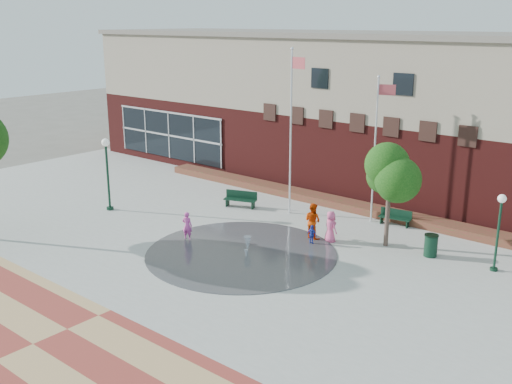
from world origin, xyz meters
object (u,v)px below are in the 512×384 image
Objects in this scene: flagpole_right at (376,142)px; bench_left at (240,202)px; flagpole_left at (292,124)px; trash_can at (431,245)px; child_splash at (187,226)px.

flagpole_right is 3.95× the size of bench_left.
flagpole_left is at bearing -2.23° from bench_left.
flagpole_left is 8.61× the size of trash_can.
child_splash is at bearing -91.29° from flagpole_left.
flagpole_left is at bearing -120.44° from child_splash.
flagpole_right is 6.13m from trash_can.
child_splash is (1.40, -5.32, 0.38)m from bench_left.
flagpole_left is at bearing 173.64° from trash_can.
flagpole_right is (3.99, 1.59, -0.68)m from flagpole_left.
flagpole_left reaches higher than flagpole_right.
bench_left is at bearing -151.06° from flagpole_left.
trash_can is (10.99, -0.03, 0.22)m from bench_left.
trash_can is at bearing 4.46° from flagpole_left.
flagpole_left reaches higher than bench_left.
child_splash is at bearing -95.66° from bench_left.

